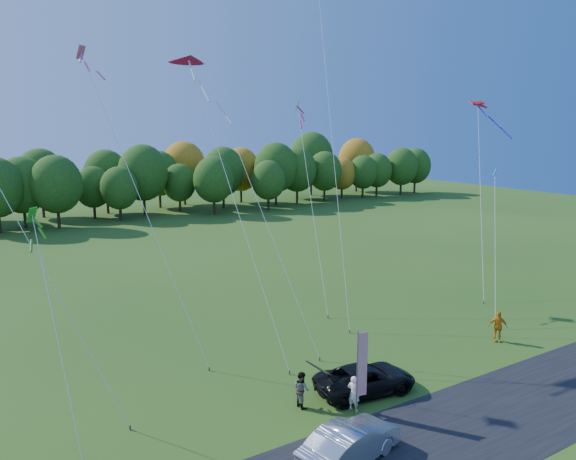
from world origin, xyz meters
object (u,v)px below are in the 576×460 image
silver_sedan (350,443)px  feather_flag (361,364)px  black_suv (365,379)px  person_east (498,326)px

silver_sedan → feather_flag: (2.58, 2.53, 1.58)m
black_suv → feather_flag: bearing=142.0°
silver_sedan → feather_flag: size_ratio=1.19×
silver_sedan → feather_flag: 3.94m
silver_sedan → person_east: 15.33m
silver_sedan → black_suv: bearing=-59.5°
person_east → feather_flag: (-12.01, -2.20, 1.42)m
black_suv → person_east: (10.53, 0.79, 0.23)m
feather_flag → person_east: bearing=10.4°
black_suv → silver_sedan: size_ratio=1.07×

